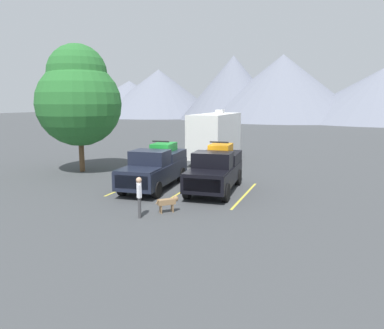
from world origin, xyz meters
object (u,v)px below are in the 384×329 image
pickup_truck_a (155,167)px  camper_trailer_a (216,134)px  dog (169,202)px  person_a (139,194)px  pickup_truck_b (216,169)px

pickup_truck_a → camper_trailer_a: size_ratio=0.67×
camper_trailer_a → dog: 14.02m
pickup_truck_a → dog: size_ratio=7.49×
camper_trailer_a → person_a: camper_trailer_a is taller
camper_trailer_a → pickup_truck_a: bearing=-92.5°
pickup_truck_a → camper_trailer_a: 9.84m
pickup_truck_b → camper_trailer_a: (-2.87, 9.32, 0.94)m
person_a → dog: person_a is taller
person_a → dog: (0.81, 1.06, -0.49)m
camper_trailer_a → person_a: size_ratio=5.23×
person_a → dog: size_ratio=2.14×
pickup_truck_a → pickup_truck_b: size_ratio=1.06×
pickup_truck_a → person_a: 5.34m
pickup_truck_b → pickup_truck_a: bearing=-171.9°
camper_trailer_a → person_a: bearing=-84.8°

